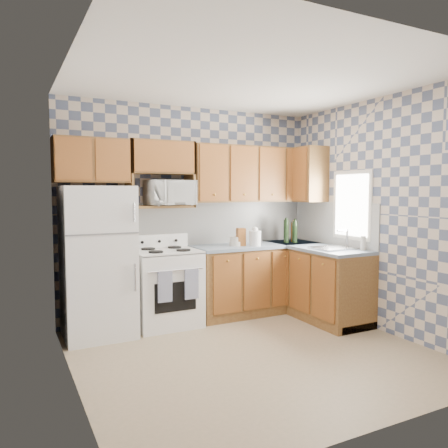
{
  "coord_description": "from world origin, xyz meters",
  "views": [
    {
      "loc": [
        -2.19,
        -3.68,
        1.62
      ],
      "look_at": [
        0.05,
        0.75,
        1.25
      ],
      "focal_mm": 35.0,
      "sensor_mm": 36.0,
      "label": 1
    }
  ],
  "objects_px": {
    "stove_body": "(166,289)",
    "microwave": "(170,193)",
    "refrigerator": "(98,262)",
    "electric_kettle": "(255,238)"
  },
  "relations": [
    {
      "from": "stove_body",
      "to": "refrigerator",
      "type": "bearing_deg",
      "value": -178.22
    },
    {
      "from": "refrigerator",
      "to": "stove_body",
      "type": "bearing_deg",
      "value": 1.78
    },
    {
      "from": "stove_body",
      "to": "electric_kettle",
      "type": "distance_m",
      "value": 1.3
    },
    {
      "from": "stove_body",
      "to": "microwave",
      "type": "xyz_separation_m",
      "value": [
        0.1,
        0.11,
        1.15
      ]
    },
    {
      "from": "microwave",
      "to": "electric_kettle",
      "type": "xyz_separation_m",
      "value": [
        1.07,
        -0.24,
        -0.59
      ]
    },
    {
      "from": "microwave",
      "to": "refrigerator",
      "type": "bearing_deg",
      "value": -178.11
    },
    {
      "from": "microwave",
      "to": "electric_kettle",
      "type": "bearing_deg",
      "value": -19.08
    },
    {
      "from": "microwave",
      "to": "electric_kettle",
      "type": "distance_m",
      "value": 1.24
    },
    {
      "from": "refrigerator",
      "to": "stove_body",
      "type": "xyz_separation_m",
      "value": [
        0.8,
        0.03,
        -0.39
      ]
    },
    {
      "from": "electric_kettle",
      "to": "microwave",
      "type": "bearing_deg",
      "value": 167.26
    }
  ]
}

